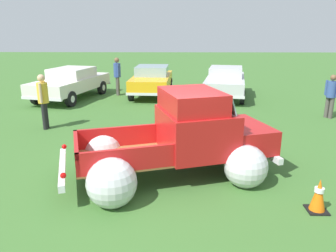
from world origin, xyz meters
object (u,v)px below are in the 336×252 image
(show_car_2, at_px, (225,81))
(spectator_2, at_px, (43,98))
(show_car_0, at_px, (71,82))
(spectator_0, at_px, (117,74))
(vintage_pickup_truck, at_px, (184,142))
(show_car_1, at_px, (152,79))
(lane_cone_0, at_px, (319,195))
(spectator_1, at_px, (331,94))

(show_car_2, height_order, spectator_2, spectator_2)
(show_car_0, xyz_separation_m, show_car_2, (7.28, 0.47, -0.00))
(show_car_0, distance_m, spectator_0, 2.24)
(vintage_pickup_truck, distance_m, show_car_2, 9.05)
(show_car_0, relative_size, spectator_2, 2.71)
(vintage_pickup_truck, height_order, show_car_1, vintage_pickup_truck)
(show_car_1, height_order, lane_cone_0, show_car_1)
(show_car_0, distance_m, lane_cone_0, 12.37)
(lane_cone_0, bearing_deg, show_car_1, 108.90)
(show_car_0, distance_m, show_car_2, 7.30)
(show_car_0, distance_m, spectator_1, 11.08)
(spectator_1, height_order, spectator_2, spectator_2)
(spectator_2, relative_size, lane_cone_0, 2.86)
(lane_cone_0, bearing_deg, show_car_0, 126.98)
(show_car_2, distance_m, lane_cone_0, 10.36)
(spectator_0, height_order, lane_cone_0, spectator_0)
(spectator_0, relative_size, lane_cone_0, 2.93)
(vintage_pickup_truck, distance_m, spectator_2, 5.65)
(show_car_0, xyz_separation_m, spectator_2, (0.58, -4.86, 0.25))
(spectator_0, height_order, spectator_1, spectator_0)
(show_car_0, bearing_deg, spectator_1, 87.40)
(spectator_2, height_order, lane_cone_0, spectator_2)
(spectator_1, height_order, lane_cone_0, spectator_1)
(show_car_0, bearing_deg, vintage_pickup_truck, 46.11)
(show_car_0, distance_m, spectator_2, 4.90)
(show_car_2, bearing_deg, spectator_0, -83.71)
(show_car_0, relative_size, lane_cone_0, 7.74)
(spectator_2, bearing_deg, lane_cone_0, 137.97)
(vintage_pickup_truck, height_order, lane_cone_0, vintage_pickup_truck)
(spectator_0, height_order, spectator_2, spectator_0)
(spectator_2, bearing_deg, show_car_2, -147.35)
(show_car_1, relative_size, show_car_2, 0.93)
(vintage_pickup_truck, height_order, spectator_1, vintage_pickup_truck)
(show_car_1, relative_size, spectator_1, 2.66)
(spectator_1, bearing_deg, spectator_0, -59.46)
(vintage_pickup_truck, relative_size, spectator_1, 3.10)
(vintage_pickup_truck, distance_m, spectator_0, 9.67)
(vintage_pickup_truck, relative_size, show_car_2, 1.08)
(spectator_0, relative_size, spectator_1, 1.15)
(vintage_pickup_truck, relative_size, spectator_2, 2.77)
(lane_cone_0, bearing_deg, vintage_pickup_truck, 146.60)
(spectator_1, distance_m, lane_cone_0, 7.30)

